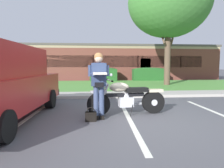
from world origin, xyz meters
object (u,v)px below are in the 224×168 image
object	(u,v)px
motorcycle	(130,97)
hedge_center_left	(149,74)
rider_person	(99,80)
hedge_left	(103,74)
brick_building	(93,63)
shade_tree	(169,3)
handbag	(91,116)

from	to	relation	value
motorcycle	hedge_center_left	bearing A→B (deg)	71.39
rider_person	hedge_left	bearing A→B (deg)	86.70
motorcycle	brick_building	xyz separation A→B (m)	(-1.07, 17.62, 1.27)
hedge_left	brick_building	bearing A→B (deg)	99.37
shade_tree	brick_building	size ratio (longest dim) A/B	0.31
hedge_center_left	brick_building	size ratio (longest dim) A/B	0.12
motorcycle	shade_tree	xyz separation A→B (m)	(4.10, 7.83, 5.17)
hedge_center_left	shade_tree	bearing A→B (deg)	-89.74
rider_person	hedge_center_left	world-z (taller)	rider_person
handbag	brick_building	world-z (taller)	brick_building
shade_tree	handbag	bearing A→B (deg)	-121.50
shade_tree	hedge_left	xyz separation A→B (m)	(-4.26, 4.30, -5.00)
shade_tree	hedge_center_left	size ratio (longest dim) A/B	2.61
handbag	hedge_left	world-z (taller)	hedge_left
motorcycle	hedge_left	bearing A→B (deg)	90.76
hedge_left	rider_person	bearing A→B (deg)	-93.30
brick_building	handbag	bearing A→B (deg)	-90.07
motorcycle	handbag	bearing A→B (deg)	-149.48
brick_building	hedge_center_left	bearing A→B (deg)	-46.86
handbag	hedge_left	bearing A→B (deg)	85.84
handbag	shade_tree	world-z (taller)	shade_tree
hedge_center_left	handbag	bearing A→B (deg)	-112.05
rider_person	handbag	xyz separation A→B (m)	(-0.21, -0.21, -0.86)
motorcycle	brick_building	world-z (taller)	brick_building
hedge_left	brick_building	world-z (taller)	brick_building
motorcycle	handbag	distance (m)	1.31
motorcycle	shade_tree	world-z (taller)	shade_tree
motorcycle	shade_tree	size ratio (longest dim) A/B	0.28
motorcycle	brick_building	bearing A→B (deg)	93.46
motorcycle	brick_building	distance (m)	17.69
rider_person	hedge_center_left	distance (m)	13.50
shade_tree	hedge_center_left	world-z (taller)	shade_tree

